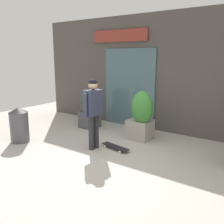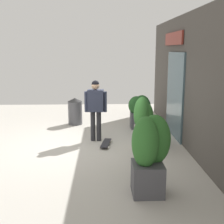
{
  "view_description": "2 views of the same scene",
  "coord_description": "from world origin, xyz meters",
  "px_view_note": "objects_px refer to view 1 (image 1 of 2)",
  "views": [
    {
      "loc": [
        3.24,
        -3.87,
        2.16
      ],
      "look_at": [
        -0.25,
        0.9,
        0.85
      ],
      "focal_mm": 40.42,
      "sensor_mm": 36.0,
      "label": 1
    },
    {
      "loc": [
        7.39,
        0.64,
        2.46
      ],
      "look_at": [
        -0.25,
        0.9,
        0.85
      ],
      "focal_mm": 47.59,
      "sensor_mm": 36.0,
      "label": 2
    }
  ],
  "objects_px": {
    "skateboarder": "(93,107)",
    "trash_bin": "(19,125)",
    "planter_box_right": "(90,107)",
    "skateboard": "(115,147)",
    "planter_box_mid": "(142,116)"
  },
  "relations": [
    {
      "from": "trash_bin",
      "to": "skateboard",
      "type": "bearing_deg",
      "value": 23.31
    },
    {
      "from": "skateboarder",
      "to": "trash_bin",
      "type": "height_order",
      "value": "skateboarder"
    },
    {
      "from": "planter_box_right",
      "to": "trash_bin",
      "type": "bearing_deg",
      "value": -105.23
    },
    {
      "from": "skateboarder",
      "to": "skateboard",
      "type": "relative_size",
      "value": 2.1
    },
    {
      "from": "skateboarder",
      "to": "trash_bin",
      "type": "distance_m",
      "value": 2.09
    },
    {
      "from": "planter_box_right",
      "to": "skateboarder",
      "type": "bearing_deg",
      "value": -46.83
    },
    {
      "from": "planter_box_right",
      "to": "trash_bin",
      "type": "relative_size",
      "value": 1.18
    },
    {
      "from": "skateboarder",
      "to": "skateboard",
      "type": "bearing_deg",
      "value": 34.38
    },
    {
      "from": "skateboarder",
      "to": "trash_bin",
      "type": "relative_size",
      "value": 1.86
    },
    {
      "from": "planter_box_right",
      "to": "planter_box_mid",
      "type": "height_order",
      "value": "planter_box_mid"
    },
    {
      "from": "planter_box_right",
      "to": "skateboard",
      "type": "bearing_deg",
      "value": -32.83
    },
    {
      "from": "skateboarder",
      "to": "skateboard",
      "type": "distance_m",
      "value": 1.08
    },
    {
      "from": "planter_box_right",
      "to": "planter_box_mid",
      "type": "relative_size",
      "value": 0.8
    },
    {
      "from": "skateboarder",
      "to": "planter_box_right",
      "type": "height_order",
      "value": "skateboarder"
    },
    {
      "from": "skateboarder",
      "to": "trash_bin",
      "type": "bearing_deg",
      "value": -155.78
    }
  ]
}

